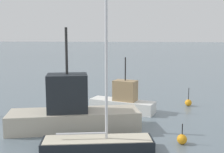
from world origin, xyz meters
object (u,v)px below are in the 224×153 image
at_px(channel_buoy_2, 188,103).
at_px(fishing_boat_1, 123,101).
at_px(fishing_boat_0, 72,112).
at_px(channel_buoy_0, 182,139).
at_px(sailboat_4, 98,142).

bearing_deg(channel_buoy_2, fishing_boat_1, -155.04).
bearing_deg(fishing_boat_0, channel_buoy_0, 150.90).
xyz_separation_m(sailboat_4, fishing_boat_0, (-2.42, 3.38, 0.75)).
bearing_deg(channel_buoy_0, fishing_boat_0, 166.45).
distance_m(fishing_boat_0, channel_buoy_0, 7.52).
bearing_deg(sailboat_4, fishing_boat_0, 113.88).
distance_m(fishing_boat_1, channel_buoy_0, 8.08).
bearing_deg(channel_buoy_2, sailboat_4, -119.82).
xyz_separation_m(sailboat_4, channel_buoy_0, (4.83, 1.63, -0.20)).
height_order(sailboat_4, channel_buoy_0, sailboat_4).
bearing_deg(channel_buoy_0, channel_buoy_2, 80.55).
distance_m(sailboat_4, fishing_boat_0, 4.23).
relative_size(fishing_boat_0, fishing_boat_1, 1.59).
height_order(fishing_boat_1, channel_buoy_0, fishing_boat_1).
xyz_separation_m(fishing_boat_0, channel_buoy_2, (8.84, 7.82, -0.94)).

